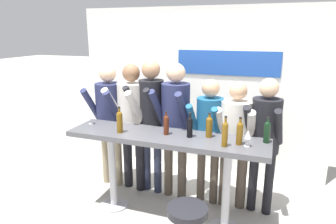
% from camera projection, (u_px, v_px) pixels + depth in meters
% --- Properties ---
extents(ground_plane, '(40.00, 40.00, 0.00)m').
position_uv_depth(ground_plane, '(166.00, 216.00, 3.67)').
color(ground_plane, '#B2ADA3').
extents(back_wall, '(3.91, 0.12, 2.56)m').
position_uv_depth(back_wall, '(199.00, 91.00, 4.73)').
color(back_wall, silver).
rests_on(back_wall, ground_plane).
extents(tasting_table, '(2.31, 0.55, 1.06)m').
position_uv_depth(tasting_table, '(166.00, 150.00, 3.44)').
color(tasting_table, '#4C4C51').
rests_on(tasting_table, ground_plane).
extents(person_far_left, '(0.46, 0.56, 1.75)m').
position_uv_depth(person_far_left, '(109.00, 113.00, 4.20)').
color(person_far_left, gray).
rests_on(person_far_left, ground_plane).
extents(person_left, '(0.53, 0.63, 1.78)m').
position_uv_depth(person_left, '(132.00, 115.00, 4.07)').
color(person_left, black).
rests_on(person_left, ground_plane).
extents(person_center_left, '(0.46, 0.60, 1.84)m').
position_uv_depth(person_center_left, '(151.00, 112.00, 3.97)').
color(person_center_left, '#23283D').
rests_on(person_center_left, ground_plane).
extents(person_center, '(0.47, 0.59, 1.82)m').
position_uv_depth(person_center, '(175.00, 117.00, 3.84)').
color(person_center, '#473D33').
rests_on(person_center, ground_plane).
extents(person_center_right, '(0.43, 0.54, 1.64)m').
position_uv_depth(person_center_right, '(209.00, 128.00, 3.74)').
color(person_center_right, '#473D33').
rests_on(person_center_right, ground_plane).
extents(person_right, '(0.47, 0.54, 1.62)m').
position_uv_depth(person_right, '(235.00, 133.00, 3.64)').
color(person_right, '#473D33').
rests_on(person_right, ground_plane).
extents(person_far_right, '(0.46, 0.57, 1.69)m').
position_uv_depth(person_far_right, '(265.00, 132.00, 3.51)').
color(person_far_right, black).
rests_on(person_far_right, ground_plane).
extents(wine_bottle_0, '(0.07, 0.07, 0.28)m').
position_uv_depth(wine_bottle_0, '(267.00, 131.00, 3.13)').
color(wine_bottle_0, black).
rests_on(wine_bottle_0, tasting_table).
extents(wine_bottle_1, '(0.07, 0.07, 0.30)m').
position_uv_depth(wine_bottle_1, '(240.00, 132.00, 3.08)').
color(wine_bottle_1, brown).
rests_on(wine_bottle_1, tasting_table).
extents(wine_bottle_2, '(0.07, 0.07, 0.28)m').
position_uv_depth(wine_bottle_2, '(190.00, 126.00, 3.30)').
color(wine_bottle_2, black).
rests_on(wine_bottle_2, tasting_table).
extents(wine_bottle_3, '(0.07, 0.07, 0.28)m').
position_uv_depth(wine_bottle_3, '(209.00, 126.00, 3.30)').
color(wine_bottle_3, brown).
rests_on(wine_bottle_3, tasting_table).
extents(wine_bottle_4, '(0.06, 0.06, 0.32)m').
position_uv_depth(wine_bottle_4, '(225.00, 133.00, 3.02)').
color(wine_bottle_4, brown).
rests_on(wine_bottle_4, tasting_table).
extents(wine_bottle_5, '(0.06, 0.06, 0.27)m').
position_uv_depth(wine_bottle_5, '(166.00, 124.00, 3.38)').
color(wine_bottle_5, '#4C1E0F').
rests_on(wine_bottle_5, tasting_table).
extents(wine_bottle_6, '(0.07, 0.07, 0.31)m').
position_uv_depth(wine_bottle_6, '(120.00, 121.00, 3.45)').
color(wine_bottle_6, brown).
rests_on(wine_bottle_6, tasting_table).
extents(wine_glass_0, '(0.07, 0.07, 0.18)m').
position_uv_depth(wine_glass_0, '(91.00, 114.00, 3.77)').
color(wine_glass_0, silver).
rests_on(wine_glass_0, tasting_table).
extents(wine_glass_1, '(0.07, 0.07, 0.18)m').
position_uv_depth(wine_glass_1, '(248.00, 135.00, 3.03)').
color(wine_glass_1, silver).
rests_on(wine_glass_1, tasting_table).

